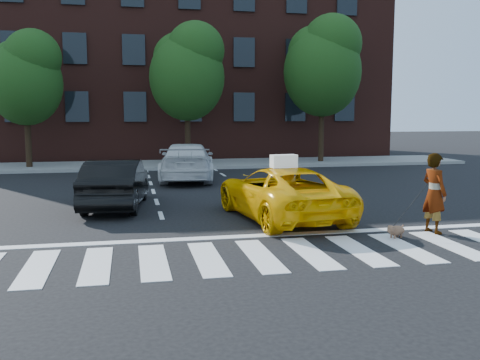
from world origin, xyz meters
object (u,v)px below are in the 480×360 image
object	(u,v)px
tree_right	(323,62)
woman	(434,193)
tree_left	(26,74)
dog	(395,230)
white_suv	(187,162)
black_sedan	(116,183)
tree_mid	(188,68)
taxi	(281,193)

from	to	relation	value
tree_right	woman	size ratio (longest dim) A/B	4.26
tree_left	dog	world-z (taller)	tree_left
white_suv	woman	size ratio (longest dim) A/B	2.82
black_sedan	white_suv	size ratio (longest dim) A/B	0.82
tree_mid	dog	world-z (taller)	tree_mid
tree_right	taxi	size ratio (longest dim) A/B	1.61
taxi	tree_left	bearing A→B (deg)	-65.41
black_sedan	tree_right	bearing A→B (deg)	-125.82
white_suv	black_sedan	bearing A→B (deg)	73.32
woman	dog	bearing A→B (deg)	93.94
tree_mid	black_sedan	bearing A→B (deg)	-106.56
black_sedan	white_suv	xyz separation A→B (m)	(2.65, 5.80, 0.05)
white_suv	tree_left	bearing A→B (deg)	-29.91
tree_mid	woman	world-z (taller)	tree_mid
tree_mid	tree_right	world-z (taller)	tree_right
taxi	black_sedan	size ratio (longest dim) A/B	1.14
woman	dog	distance (m)	1.34
white_suv	woman	xyz separation A→B (m)	(4.40, -10.58, 0.16)
taxi	white_suv	world-z (taller)	white_suv
woman	black_sedan	bearing A→B (deg)	43.69
black_sedan	white_suv	world-z (taller)	white_suv
tree_right	black_sedan	world-z (taller)	tree_right
taxi	white_suv	xyz separation A→B (m)	(-1.52, 8.26, 0.08)
taxi	black_sedan	distance (m)	4.84
tree_right	dog	world-z (taller)	tree_right
tree_left	white_suv	size ratio (longest dim) A/B	1.27
tree_mid	black_sedan	distance (m)	12.32
tree_mid	tree_right	distance (m)	7.01
taxi	black_sedan	world-z (taller)	black_sedan
white_suv	dog	xyz separation A→B (m)	(3.31, -10.89, -0.57)
taxi	woman	world-z (taller)	woman
tree_left	white_suv	world-z (taller)	tree_left
tree_left	tree_right	distance (m)	14.52
taxi	tree_mid	bearing A→B (deg)	-93.41
tree_right	white_suv	world-z (taller)	tree_right
tree_right	dog	xyz separation A→B (m)	(-4.34, -16.21, -5.09)
woman	white_suv	bearing A→B (deg)	10.41
tree_left	woman	size ratio (longest dim) A/B	3.59
tree_right	woman	distance (m)	16.80
dog	black_sedan	bearing A→B (deg)	115.61
tree_mid	white_suv	size ratio (longest dim) A/B	1.39
tree_mid	woman	bearing A→B (deg)	-76.74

